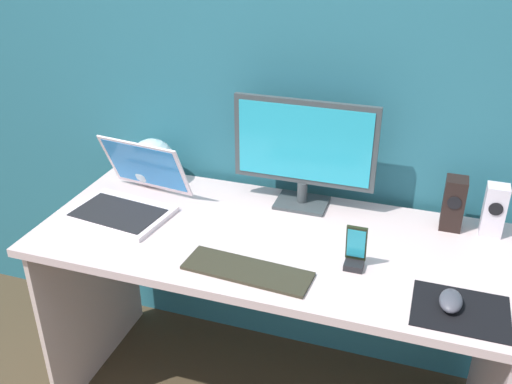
% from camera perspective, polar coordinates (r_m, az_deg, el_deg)
% --- Properties ---
extents(wall_back, '(6.00, 0.04, 2.50)m').
position_cam_1_polar(wall_back, '(1.98, 5.11, 13.85)').
color(wall_back, '#286A7A').
rests_on(wall_back, ground_plane).
extents(desk, '(1.52, 0.66, 0.74)m').
position_cam_1_polar(desk, '(1.91, 1.52, -8.27)').
color(desk, beige).
rests_on(desk, ground_plane).
extents(monitor, '(0.49, 0.14, 0.38)m').
position_cam_1_polar(monitor, '(1.93, 4.82, 4.25)').
color(monitor, '#394144').
rests_on(monitor, desk).
extents(speaker_right, '(0.07, 0.07, 0.17)m').
position_cam_1_polar(speaker_right, '(1.96, 22.75, -1.68)').
color(speaker_right, silver).
rests_on(speaker_right, desk).
extents(speaker_near_monitor, '(0.07, 0.08, 0.18)m').
position_cam_1_polar(speaker_near_monitor, '(1.94, 19.18, -1.09)').
color(speaker_near_monitor, black).
rests_on(speaker_near_monitor, desk).
extents(laptop, '(0.37, 0.37, 0.22)m').
position_cam_1_polar(laptop, '(2.02, -12.64, -0.49)').
color(laptop, white).
rests_on(laptop, desk).
extents(fishbowl, '(0.18, 0.18, 0.18)m').
position_cam_1_polar(fishbowl, '(2.18, -10.36, 2.99)').
color(fishbowl, silver).
rests_on(fishbowl, desk).
extents(keyboard_external, '(0.38, 0.15, 0.01)m').
position_cam_1_polar(keyboard_external, '(1.67, -0.88, -7.89)').
color(keyboard_external, '#302C1E').
rests_on(keyboard_external, desk).
extents(mousepad, '(0.25, 0.20, 0.00)m').
position_cam_1_polar(mousepad, '(1.62, 19.79, -11.11)').
color(mousepad, black).
rests_on(mousepad, desk).
extents(mouse, '(0.06, 0.10, 0.04)m').
position_cam_1_polar(mouse, '(1.61, 18.93, -10.27)').
color(mouse, '#44444E').
rests_on(mouse, mousepad).
extents(phone_in_dock, '(0.06, 0.05, 0.14)m').
position_cam_1_polar(phone_in_dock, '(1.69, 9.91, -6.03)').
color(phone_in_dock, black).
rests_on(phone_in_dock, desk).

